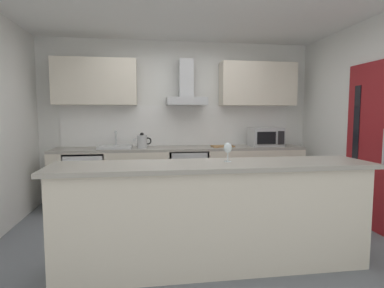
# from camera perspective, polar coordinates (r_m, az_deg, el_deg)

# --- Properties ---
(ground) EXTENTS (5.42, 4.56, 0.02)m
(ground) POSITION_cam_1_polar(r_m,az_deg,el_deg) (3.74, 0.61, -16.97)
(ground) COLOR slate
(ceiling) EXTENTS (5.42, 4.56, 0.02)m
(ceiling) POSITION_cam_1_polar(r_m,az_deg,el_deg) (3.66, 0.65, 24.47)
(ceiling) COLOR white
(wall_back) EXTENTS (5.42, 0.12, 2.60)m
(wall_back) POSITION_cam_1_polar(r_m,az_deg,el_deg) (5.29, -2.51, 4.15)
(wall_back) COLOR white
(wall_back) RESTS_ON ground
(wall_right) EXTENTS (0.12, 4.56, 2.60)m
(wall_right) POSITION_cam_1_polar(r_m,az_deg,el_deg) (4.43, 31.10, 3.15)
(wall_right) COLOR white
(wall_right) RESTS_ON ground
(backsplash_tile) EXTENTS (3.76, 0.02, 0.66)m
(backsplash_tile) POSITION_cam_1_polar(r_m,az_deg,el_deg) (5.22, -2.43, 3.37)
(backsplash_tile) COLOR white
(counter_back) EXTENTS (3.89, 0.60, 0.90)m
(counter_back) POSITION_cam_1_polar(r_m,az_deg,el_deg) (5.00, -2.02, -5.72)
(counter_back) COLOR beige
(counter_back) RESTS_ON ground
(counter_island) EXTENTS (2.90, 0.64, 0.98)m
(counter_island) POSITION_cam_1_polar(r_m,az_deg,el_deg) (2.95, 4.01, -12.76)
(counter_island) COLOR beige
(counter_island) RESTS_ON ground
(upper_cabinets) EXTENTS (3.84, 0.32, 0.70)m
(upper_cabinets) POSITION_cam_1_polar(r_m,az_deg,el_deg) (5.08, -2.27, 10.99)
(upper_cabinets) COLOR beige
(side_door) EXTENTS (0.08, 0.85, 2.05)m
(side_door) POSITION_cam_1_polar(r_m,az_deg,el_deg) (4.45, 29.60, -0.29)
(side_door) COLOR maroon
(side_door) RESTS_ON ground
(oven) EXTENTS (0.60, 0.62, 0.80)m
(oven) POSITION_cam_1_polar(r_m,az_deg,el_deg) (4.99, -0.87, -5.63)
(oven) COLOR slate
(oven) RESTS_ON ground
(refrigerator) EXTENTS (0.58, 0.60, 0.85)m
(refrigerator) POSITION_cam_1_polar(r_m,az_deg,el_deg) (5.03, -18.54, -6.23)
(refrigerator) COLOR white
(refrigerator) RESTS_ON ground
(microwave) EXTENTS (0.50, 0.38, 0.30)m
(microwave) POSITION_cam_1_polar(r_m,az_deg,el_deg) (5.20, 13.24, 1.24)
(microwave) COLOR #B7BABC
(microwave) RESTS_ON counter_back
(sink) EXTENTS (0.50, 0.40, 0.26)m
(sink) POSITION_cam_1_polar(r_m,az_deg,el_deg) (4.91, -13.76, -0.44)
(sink) COLOR silver
(sink) RESTS_ON counter_back
(kettle) EXTENTS (0.29, 0.15, 0.24)m
(kettle) POSITION_cam_1_polar(r_m,az_deg,el_deg) (4.84, -9.06, 0.48)
(kettle) COLOR #B7BABC
(kettle) RESTS_ON counter_back
(range_hood) EXTENTS (0.62, 0.45, 0.72)m
(range_hood) POSITION_cam_1_polar(r_m,az_deg,el_deg) (5.04, -1.09, 9.64)
(range_hood) COLOR #B7BABC
(wine_glass) EXTENTS (0.08, 0.08, 0.18)m
(wine_glass) POSITION_cam_1_polar(r_m,az_deg,el_deg) (2.91, 6.52, -0.82)
(wine_glass) COLOR silver
(wine_glass) RESTS_ON counter_island
(chopping_board) EXTENTS (0.35, 0.24, 0.02)m
(chopping_board) POSITION_cam_1_polar(r_m,az_deg,el_deg) (5.00, 5.58, -0.40)
(chopping_board) COLOR #9E7247
(chopping_board) RESTS_ON counter_back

